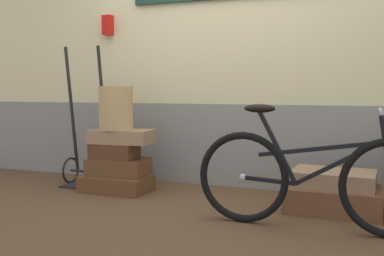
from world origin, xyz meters
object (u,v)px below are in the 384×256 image
(suitcase_5, at_px, (333,178))
(bicycle, at_px, (312,179))
(suitcase_1, at_px, (119,167))
(suitcase_2, at_px, (114,151))
(luggage_trolley, at_px, (87,153))
(suitcase_0, at_px, (117,183))
(wicker_basket, at_px, (116,108))
(suitcase_3, at_px, (122,136))
(suitcase_4, at_px, (333,199))

(suitcase_5, distance_m, bicycle, 0.57)
(suitcase_1, bearing_deg, suitcase_2, -128.38)
(luggage_trolley, bearing_deg, suitcase_5, -2.46)
(suitcase_0, bearing_deg, luggage_trolley, 163.24)
(bicycle, bearing_deg, wicker_basket, 163.19)
(suitcase_2, relative_size, suitcase_3, 0.75)
(bicycle, bearing_deg, suitcase_2, 164.03)
(suitcase_4, height_order, bicycle, bicycle)
(suitcase_3, bearing_deg, suitcase_5, -5.98)
(suitcase_2, relative_size, wicker_basket, 1.06)
(luggage_trolley, relative_size, bicycle, 0.84)
(suitcase_5, height_order, bicycle, bicycle)
(luggage_trolley, xyz_separation_m, bicycle, (2.20, -0.65, 0.02))
(wicker_basket, height_order, bicycle, wicker_basket)
(suitcase_1, bearing_deg, suitcase_4, -3.79)
(suitcase_2, distance_m, bicycle, 1.89)
(suitcase_3, bearing_deg, luggage_trolley, 165.30)
(suitcase_0, xyz_separation_m, suitcase_5, (1.91, 0.03, 0.18))
(suitcase_2, height_order, suitcase_4, suitcase_2)
(suitcase_4, height_order, wicker_basket, wicker_basket)
(luggage_trolley, bearing_deg, suitcase_2, -18.46)
(suitcase_1, xyz_separation_m, suitcase_5, (1.91, -0.00, 0.03))
(suitcase_0, bearing_deg, bicycle, -15.71)
(suitcase_3, xyz_separation_m, luggage_trolley, (-0.43, 0.07, -0.18))
(suitcase_3, height_order, wicker_basket, wicker_basket)
(suitcase_3, bearing_deg, bicycle, -23.19)
(suitcase_4, distance_m, bicycle, 0.59)
(suitcase_3, relative_size, bicycle, 0.35)
(suitcase_4, distance_m, wicker_basket, 2.04)
(wicker_basket, bearing_deg, bicycle, -16.81)
(suitcase_4, xyz_separation_m, wicker_basket, (-1.92, 0.02, 0.68))
(suitcase_5, height_order, wicker_basket, wicker_basket)
(suitcase_0, relative_size, suitcase_2, 1.47)
(suitcase_4, relative_size, suitcase_5, 1.14)
(suitcase_0, distance_m, suitcase_3, 0.44)
(suitcase_4, bearing_deg, suitcase_2, -178.51)
(wicker_basket, distance_m, luggage_trolley, 0.60)
(suitcase_3, relative_size, suitcase_5, 0.92)
(suitcase_2, relative_size, suitcase_4, 0.60)
(suitcase_1, distance_m, suitcase_2, 0.15)
(suitcase_3, height_order, suitcase_4, suitcase_3)
(luggage_trolley, bearing_deg, suitcase_3, -9.54)
(suitcase_5, height_order, luggage_trolley, luggage_trolley)
(suitcase_3, xyz_separation_m, suitcase_4, (1.88, -0.05, -0.41))
(suitcase_2, bearing_deg, suitcase_0, 14.80)
(suitcase_3, xyz_separation_m, wicker_basket, (-0.04, -0.03, 0.26))
(suitcase_2, distance_m, suitcase_5, 1.93)
(luggage_trolley, bearing_deg, suitcase_4, -3.01)
(suitcase_2, xyz_separation_m, suitcase_5, (1.93, 0.03, -0.12))
(suitcase_3, height_order, suitcase_5, suitcase_3)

